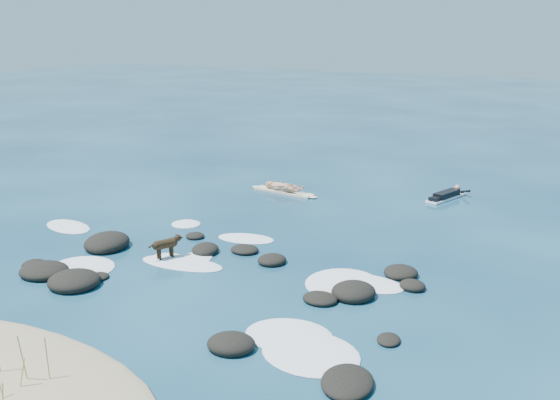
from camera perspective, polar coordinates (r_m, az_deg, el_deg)
The scene contains 6 objects.
ground at distance 19.72m, azimuth -6.14°, elevation -5.17°, with size 160.00×160.00×0.00m, color #0A2642.
reef_rocks at distance 18.06m, azimuth -8.93°, elevation -6.86°, with size 11.85×7.52×0.62m.
breaking_foam at distance 18.07m, azimuth -4.83°, elevation -7.07°, with size 14.22×7.95×0.12m.
standing_surfer_rig at distance 26.86m, azimuth 0.34°, elevation 2.23°, with size 3.42×0.86×1.94m.
paddling_surfer_rig at distance 27.02m, azimuth 15.02°, elevation 0.43°, with size 1.42×2.61×0.45m.
dog at distance 19.53m, azimuth -10.33°, elevation -3.97°, with size 0.62×1.13×0.76m.
Camera 1 is at (10.89, -14.91, 6.92)m, focal length 40.00 mm.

